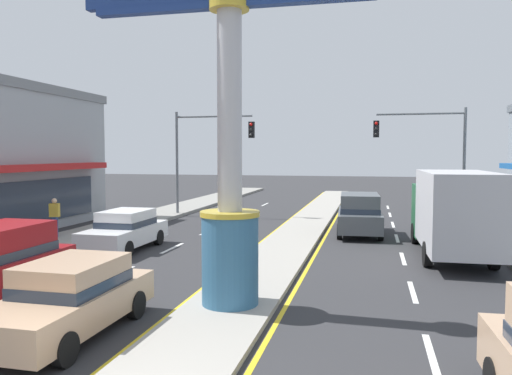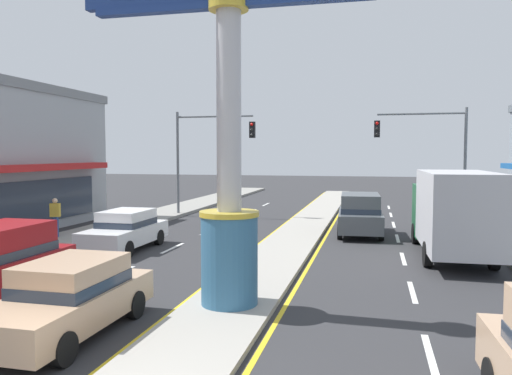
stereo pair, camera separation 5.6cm
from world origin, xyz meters
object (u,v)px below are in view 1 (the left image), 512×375
(district_sign, at_px, (230,134))
(pedestrian_near_kerb, at_px, (55,215))
(suv_kerb_right, at_px, (359,214))
(traffic_light_right_side, at_px, (430,144))
(traffic_light_left_side, at_px, (205,145))
(box_truck_near_right_lane, at_px, (452,211))
(sedan_mid_left_lane, at_px, (125,230))
(sedan_far_left_oncoming, at_px, (70,297))

(district_sign, height_order, pedestrian_near_kerb, district_sign)
(district_sign, xyz_separation_m, suv_kerb_right, (2.73, 11.97, -3.20))
(traffic_light_right_side, xyz_separation_m, suv_kerb_right, (-3.58, -5.37, -3.26))
(traffic_light_left_side, height_order, box_truck_near_right_lane, traffic_light_left_side)
(district_sign, relative_size, box_truck_near_right_lane, 1.22)
(traffic_light_right_side, relative_size, box_truck_near_right_lane, 0.89)
(traffic_light_right_side, bearing_deg, pedestrian_near_kerb, -148.45)
(district_sign, xyz_separation_m, traffic_light_left_side, (-6.32, 16.67, 0.06))
(sedan_mid_left_lane, bearing_deg, district_sign, -46.12)
(traffic_light_left_side, distance_m, pedestrian_near_kerb, 10.42)
(suv_kerb_right, bearing_deg, sedan_mid_left_lane, -146.96)
(suv_kerb_right, bearing_deg, pedestrian_near_kerb, -160.06)
(district_sign, bearing_deg, traffic_light_right_side, 69.99)
(box_truck_near_right_lane, relative_size, sedan_far_left_oncoming, 1.61)
(traffic_light_right_side, bearing_deg, sedan_far_left_oncoming, -114.66)
(sedan_far_left_oncoming, height_order, suv_kerb_right, suv_kerb_right)
(box_truck_near_right_lane, height_order, pedestrian_near_kerb, box_truck_near_right_lane)
(sedan_mid_left_lane, relative_size, pedestrian_near_kerb, 2.60)
(district_sign, distance_m, sedan_far_left_oncoming, 4.96)
(box_truck_near_right_lane, relative_size, suv_kerb_right, 1.48)
(box_truck_near_right_lane, relative_size, sedan_mid_left_lane, 1.61)
(sedan_mid_left_lane, xyz_separation_m, suv_kerb_right, (8.77, 5.70, 0.20))
(district_sign, relative_size, traffic_light_right_side, 1.36)
(traffic_light_right_side, bearing_deg, traffic_light_left_side, -176.93)
(district_sign, relative_size, sedan_far_left_oncoming, 1.96)
(traffic_light_right_side, relative_size, sedan_mid_left_lane, 1.44)
(traffic_light_left_side, relative_size, traffic_light_right_side, 1.00)
(traffic_light_left_side, height_order, traffic_light_right_side, same)
(traffic_light_left_side, relative_size, sedan_far_left_oncoming, 1.44)
(district_sign, xyz_separation_m, pedestrian_near_kerb, (-9.90, 7.39, -3.07))
(traffic_light_left_side, distance_m, suv_kerb_right, 10.71)
(district_sign, distance_m, sedan_mid_left_lane, 9.34)
(sedan_mid_left_lane, bearing_deg, box_truck_near_right_lane, 5.53)
(traffic_light_right_side, height_order, box_truck_near_right_lane, traffic_light_right_side)
(traffic_light_left_side, bearing_deg, traffic_light_right_side, 3.07)
(traffic_light_right_side, height_order, suv_kerb_right, traffic_light_right_side)
(traffic_light_right_side, distance_m, sedan_mid_left_lane, 16.94)
(district_sign, xyz_separation_m, box_truck_near_right_lane, (6.06, 7.44, -2.49))
(suv_kerb_right, xyz_separation_m, pedestrian_near_kerb, (-12.63, -4.58, 0.13))
(traffic_light_right_side, relative_size, pedestrian_near_kerb, 3.74)
(traffic_light_right_side, xyz_separation_m, pedestrian_near_kerb, (-16.21, -9.95, -3.13))
(box_truck_near_right_lane, distance_m, pedestrian_near_kerb, 15.97)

